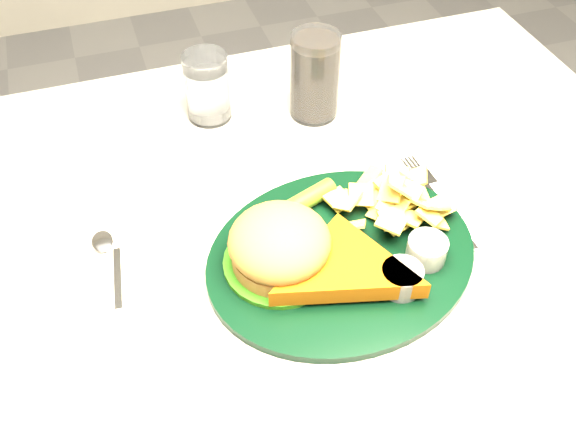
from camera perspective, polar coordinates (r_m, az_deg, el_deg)
name	(u,v)px	position (r m, az deg, el deg)	size (l,w,h in m)	color
table	(269,370)	(1.14, -1.74, -13.49)	(1.20, 0.80, 0.75)	#A6A196
dinner_plate	(343,237)	(0.77, 4.91, -1.91)	(0.34, 0.29, 0.08)	black
water_glass	(207,87)	(0.99, -7.19, 11.30)	(0.07, 0.07, 0.11)	white
cola_glass	(315,76)	(0.98, 2.39, 12.32)	(0.07, 0.07, 0.14)	black
fork_napkin	(445,211)	(0.87, 13.80, 0.39)	(0.12, 0.16, 0.01)	white
spoon	(118,277)	(0.80, -14.92, -5.23)	(0.03, 0.13, 0.01)	white
wrapped_straw	(238,177)	(0.90, -4.47, 3.48)	(0.20, 0.07, 0.01)	white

